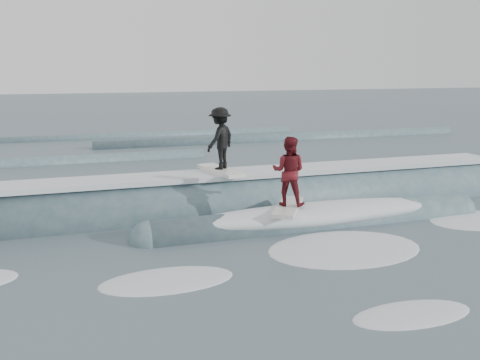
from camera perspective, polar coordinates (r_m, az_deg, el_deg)
name	(u,v)px	position (r m, az deg, el deg)	size (l,w,h in m)	color
ground	(288,259)	(11.87, 5.17, -8.42)	(160.00, 160.00, 0.00)	#3C5058
breaking_wave	(241,210)	(15.56, 0.12, -3.25)	(22.98, 3.86, 2.16)	#395561
surfer_black	(220,141)	(15.30, -2.13, 4.20)	(1.29, 2.07, 1.87)	silver
surfer_red	(289,175)	(13.76, 5.21, 0.58)	(1.52, 1.99, 1.89)	silver
whitewater	(315,255)	(12.19, 8.00, -7.95)	(14.98, 5.83, 0.10)	white
far_swells	(154,147)	(28.49, -9.20, 3.48)	(39.20, 8.65, 0.80)	#395561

